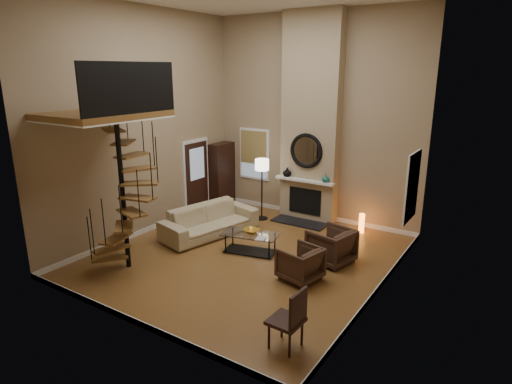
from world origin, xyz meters
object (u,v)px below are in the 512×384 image
Objects in this scene: armchair_far at (303,264)px; side_chair at (291,318)px; floor_lamp at (262,170)px; armchair_near at (334,247)px; hutch at (222,174)px; sofa at (210,220)px; coffee_table at (250,240)px; accent_lamp at (362,223)px.

armchair_far is 0.75× the size of side_chair.
armchair_near is at bearing -28.71° from floor_lamp.
armchair_far is at bearing -35.80° from hutch.
sofa is 1.46× the size of floor_lamp.
armchair_far reaches higher than coffee_table.
hutch is at bearing -100.59° from armchair_near.
armchair_near is 1.15m from armchair_far.
floor_lamp is at bearing -105.27° from armchair_near.
hutch is 7.42m from side_chair.
armchair_near is at bearing -72.93° from sofa.
armchair_far is 1.50× the size of accent_lamp.
armchair_far is (3.10, -0.95, -0.04)m from sofa.
accent_lamp is (0.05, 3.18, -0.10)m from armchair_far.
armchair_far is 2.21m from side_chair.
accent_lamp is at bearing -168.04° from armchair_far.
sofa is 4.94× the size of accent_lamp.
coffee_table is 3.64m from side_chair.
sofa is 1.49m from coffee_table.
armchair_far is 3.19m from accent_lamp.
sofa is at bearing -73.18° from armchair_near.
side_chair is (0.84, -2.03, 0.17)m from armchair_far.
hutch reaches higher than coffee_table.
armchair_near is 3.25m from side_chair.
floor_lamp reaches higher than coffee_table.
sofa is (1.32, -2.24, -0.55)m from hutch.
sofa reaches higher than armchair_near.
coffee_table is at bearing -123.45° from accent_lamp.
armchair_near is 0.86× the size of side_chair.
accent_lamp is (-0.12, 2.04, -0.10)m from armchair_near.
floor_lamp is at bearing -15.82° from hutch.
armchair_near is 3.38m from floor_lamp.
hutch is 3.84m from coffee_table.
sofa is at bearing -144.64° from accent_lamp.
coffee_table is 1.38× the size of side_chair.
armchair_near reaches higher than coffee_table.
side_chair is at bearing -113.47° from sofa.
floor_lamp is at bearing 115.72° from coffee_table.
floor_lamp is 5.93m from side_chair.
armchair_far reaches higher than accent_lamp.
sofa is 2.88× the size of armchair_near.
floor_lamp is 2.98m from accent_lamp.
armchair_far is at bearing -93.36° from sofa.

